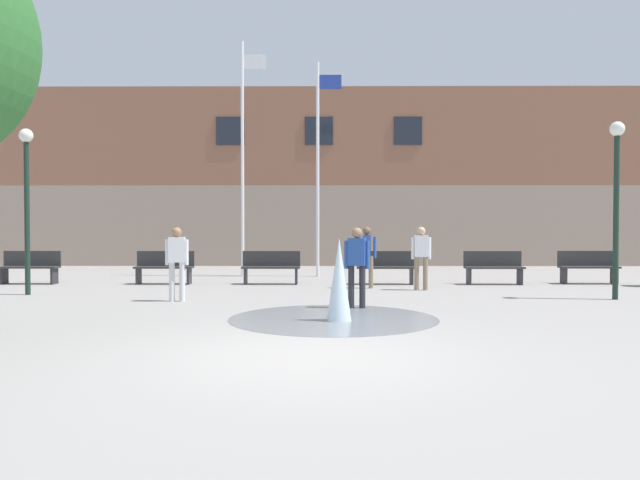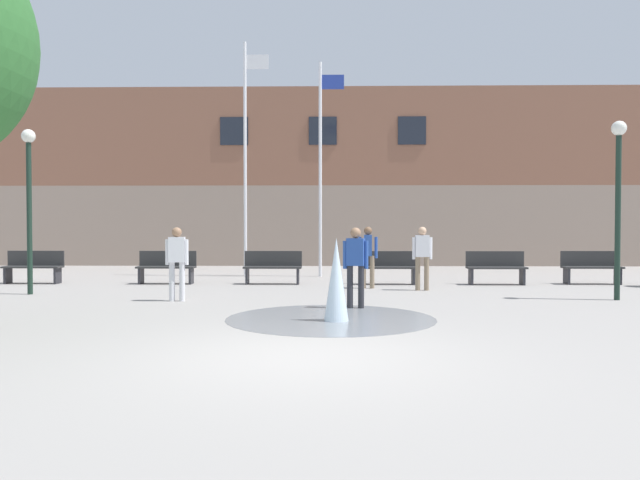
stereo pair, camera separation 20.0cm
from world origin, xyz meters
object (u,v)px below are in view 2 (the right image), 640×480
at_px(park_bench_under_left_flagpole, 273,267).
at_px(adult_near_bench, 177,258).
at_px(flagpole_left, 246,152).
at_px(teen_by_trashcan, 368,252).
at_px(lamp_post_left_lane, 29,187).
at_px(adult_in_red, 356,261).
at_px(park_bench_under_right_flagpole, 496,267).
at_px(park_bench_left_of_flagpoles, 167,267).
at_px(adult_watching, 422,253).
at_px(park_bench_center, 387,267).
at_px(park_bench_far_left, 34,266).
at_px(lamp_post_right_lane, 618,183).
at_px(park_bench_far_right, 591,267).
at_px(flagpole_right, 321,162).

height_order(park_bench_under_left_flagpole, adult_near_bench, adult_near_bench).
height_order(adult_near_bench, flagpole_left, flagpole_left).
xyz_separation_m(teen_by_trashcan, lamp_post_left_lane, (-8.06, -1.53, 1.61)).
distance_m(adult_in_red, lamp_post_left_lane, 8.10).
height_order(park_bench_under_left_flagpole, park_bench_under_right_flagpole, same).
bearing_deg(park_bench_left_of_flagpoles, flagpole_left, 53.02).
bearing_deg(adult_near_bench, adult_watching, 16.78).
distance_m(adult_watching, lamp_post_left_lane, 9.58).
height_order(park_bench_under_right_flagpole, adult_watching, adult_watching).
bearing_deg(park_bench_center, park_bench_far_left, 179.77).
distance_m(park_bench_center, lamp_post_right_lane, 6.20).
bearing_deg(teen_by_trashcan, adult_watching, -106.52).
height_order(park_bench_under_left_flagpole, park_bench_far_right, same).
bearing_deg(park_bench_under_right_flagpole, lamp_post_left_lane, -167.32).
bearing_deg(park_bench_far_right, teen_by_trashcan, -168.45).
relative_size(park_bench_far_right, lamp_post_right_lane, 0.41).
bearing_deg(park_bench_under_right_flagpole, flagpole_right, 152.33).
bearing_deg(adult_near_bench, flagpole_right, 59.35).
xyz_separation_m(park_bench_center, flagpole_left, (-4.25, 2.52, 3.46)).
relative_size(park_bench_under_right_flagpole, flagpole_right, 0.24).
height_order(adult_near_bench, flagpole_right, flagpole_right).
distance_m(park_bench_far_left, park_bench_under_right_flagpole, 12.84).
xyz_separation_m(park_bench_far_left, flagpole_left, (5.62, 2.48, 3.46)).
bearing_deg(adult_in_red, flagpole_right, -70.29).
bearing_deg(adult_watching, adult_near_bench, -155.67).
xyz_separation_m(park_bench_far_right, teen_by_trashcan, (-6.25, -1.28, 0.45)).
xyz_separation_m(park_bench_far_left, adult_in_red, (8.81, -4.96, 0.45)).
xyz_separation_m(adult_watching, flagpole_left, (-4.98, 4.08, 3.00)).
xyz_separation_m(adult_watching, lamp_post_right_lane, (3.97, -1.91, 1.61)).
xyz_separation_m(park_bench_far_left, lamp_post_right_lane, (14.57, -3.51, 2.07)).
relative_size(adult_near_bench, lamp_post_left_lane, 0.41).
relative_size(park_bench_left_of_flagpoles, adult_in_red, 1.01).
bearing_deg(park_bench_center, flagpole_right, 126.64).
bearing_deg(adult_in_red, park_bench_under_right_flagpole, -115.93).
xyz_separation_m(park_bench_center, park_bench_under_right_flagpole, (2.97, -0.02, 0.00)).
xyz_separation_m(park_bench_far_left, park_bench_center, (9.87, -0.04, 0.00)).
distance_m(park_bench_far_right, flagpole_right, 8.47).
height_order(park_bench_left_of_flagpoles, park_bench_under_right_flagpole, same).
bearing_deg(flagpole_left, adult_watching, -39.37).
bearing_deg(adult_near_bench, park_bench_under_left_flagpole, 60.87).
bearing_deg(adult_in_red, lamp_post_right_lane, -152.38).
distance_m(park_bench_left_of_flagpoles, flagpole_right, 5.84).
height_order(park_bench_far_left, adult_near_bench, adult_near_bench).
bearing_deg(park_bench_center, park_bench_left_of_flagpoles, 179.77).
bearing_deg(adult_in_red, flagpole_left, -53.33).
distance_m(adult_in_red, teen_by_trashcan, 3.85).
bearing_deg(teen_by_trashcan, park_bench_under_left_flagpole, 69.02).
bearing_deg(park_bench_far_right, park_bench_under_right_flagpole, -175.88).
bearing_deg(lamp_post_right_lane, park_bench_under_right_flagpole, 116.61).
bearing_deg(flagpole_right, park_bench_left_of_flagpoles, -149.62).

